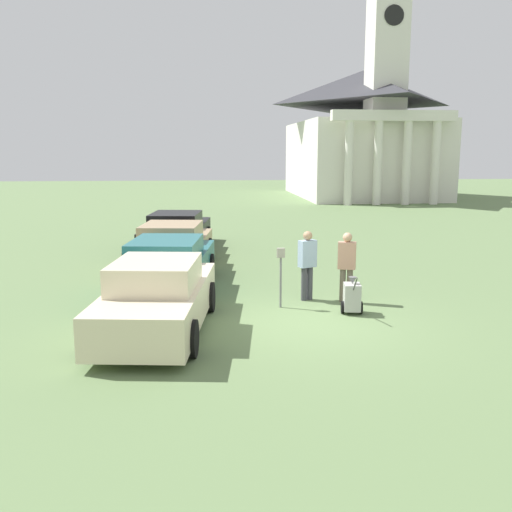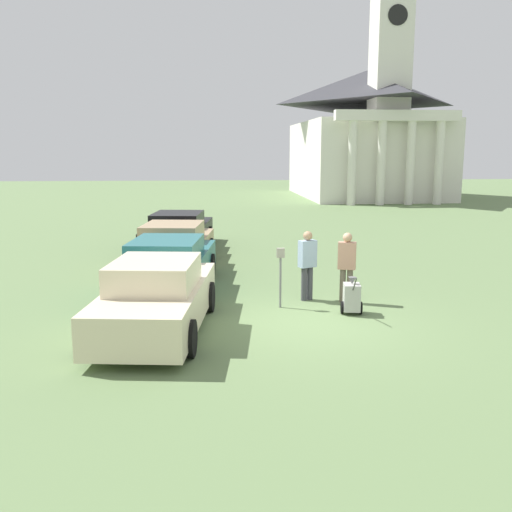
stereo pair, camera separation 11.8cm
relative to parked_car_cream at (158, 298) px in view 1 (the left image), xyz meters
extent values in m
plane|color=#607A4C|center=(3.09, 0.29, -0.69)|extent=(120.00, 120.00, 0.00)
cube|color=beige|center=(0.00, 0.04, -0.12)|extent=(2.38, 4.90, 0.76)
cube|color=beige|center=(-0.02, -0.15, 0.53)|extent=(1.82, 2.16, 0.54)
cylinder|color=black|center=(-0.68, 1.60, -0.35)|extent=(0.27, 0.70, 0.68)
cylinder|color=black|center=(1.06, 1.37, -0.35)|extent=(0.27, 0.70, 0.68)
cylinder|color=black|center=(-1.05, -1.30, -0.35)|extent=(0.27, 0.70, 0.68)
cylinder|color=black|center=(0.69, -1.52, -0.35)|extent=(0.27, 0.70, 0.68)
cube|color=#23666B|center=(0.00, 3.55, -0.14)|extent=(2.57, 5.48, 0.74)
cube|color=#23666B|center=(-0.02, 3.34, 0.46)|extent=(1.95, 2.42, 0.45)
cylinder|color=black|center=(-0.71, 5.30, -0.35)|extent=(0.26, 0.69, 0.67)
cylinder|color=black|center=(1.14, 5.06, -0.35)|extent=(0.26, 0.69, 0.67)
cylinder|color=black|center=(-1.13, 2.05, -0.35)|extent=(0.26, 0.69, 0.67)
cylinder|color=black|center=(0.72, 1.81, -0.35)|extent=(0.26, 0.69, 0.67)
cube|color=tan|center=(0.00, 6.58, -0.15)|extent=(2.56, 5.16, 0.70)
cube|color=tan|center=(-0.02, 6.38, 0.45)|extent=(1.96, 2.28, 0.50)
cylinder|color=black|center=(-0.74, 8.22, -0.35)|extent=(0.27, 0.71, 0.69)
cylinder|color=black|center=(1.14, 7.97, -0.35)|extent=(0.27, 0.71, 0.69)
cylinder|color=black|center=(-1.13, 5.18, -0.35)|extent=(0.27, 0.71, 0.69)
cylinder|color=black|center=(0.75, 4.93, -0.35)|extent=(0.27, 0.71, 0.69)
cube|color=black|center=(0.00, 9.87, -0.14)|extent=(2.57, 5.28, 0.74)
cube|color=black|center=(-0.02, 9.67, 0.46)|extent=(1.96, 2.33, 0.47)
cylinder|color=black|center=(-0.73, 11.55, -0.37)|extent=(0.26, 0.67, 0.65)
cylinder|color=black|center=(1.15, 11.31, -0.37)|extent=(0.26, 0.67, 0.65)
cylinder|color=black|center=(-1.14, 8.43, -0.37)|extent=(0.26, 0.67, 0.65)
cylinder|color=black|center=(0.74, 8.18, -0.37)|extent=(0.26, 0.67, 0.65)
cylinder|color=slate|center=(2.71, 1.56, -0.10)|extent=(0.05, 0.05, 1.19)
cube|color=gray|center=(2.71, 1.56, 0.61)|extent=(0.18, 0.09, 0.22)
cylinder|color=#3F3F47|center=(3.52, 2.20, -0.28)|extent=(0.14, 0.14, 0.83)
cylinder|color=#3F3F47|center=(3.37, 2.13, -0.28)|extent=(0.14, 0.14, 0.83)
cube|color=#99B2CC|center=(3.44, 2.17, 0.46)|extent=(0.47, 0.37, 0.66)
sphere|color=tan|center=(3.44, 2.17, 0.90)|extent=(0.22, 0.22, 0.22)
cylinder|color=#665B4C|center=(4.42, 1.84, -0.28)|extent=(0.14, 0.14, 0.82)
cylinder|color=#665B4C|center=(4.26, 1.89, -0.28)|extent=(0.14, 0.14, 0.82)
cube|color=tan|center=(4.34, 1.87, 0.46)|extent=(0.47, 0.34, 0.65)
sphere|color=tan|center=(4.34, 1.87, 0.90)|extent=(0.22, 0.22, 0.22)
cube|color=#B2B2AD|center=(4.23, 0.89, -0.31)|extent=(0.42, 0.49, 0.60)
cone|color=#59595B|center=(4.23, 0.89, 0.07)|extent=(0.18, 0.18, 0.16)
cylinder|color=#4C4C4C|center=(4.16, 0.43, 0.09)|extent=(0.12, 0.59, 0.43)
cylinder|color=black|center=(4.02, 0.92, -0.55)|extent=(0.09, 0.28, 0.28)
cylinder|color=black|center=(4.44, 0.86, -0.55)|extent=(0.09, 0.28, 0.28)
cube|color=silver|center=(13.79, 34.18, 2.23)|extent=(9.98, 14.24, 5.85)
pyramid|color=#333338|center=(13.79, 34.18, 7.79)|extent=(10.18, 14.53, 2.63)
cylinder|color=silver|center=(10.79, 26.46, 2.09)|extent=(0.56, 0.56, 5.56)
cylinder|color=silver|center=(12.79, 26.46, 2.09)|extent=(0.56, 0.56, 5.56)
cylinder|color=silver|center=(14.78, 26.46, 2.09)|extent=(0.56, 0.56, 5.56)
cylinder|color=silver|center=(16.78, 26.46, 2.09)|extent=(0.56, 0.56, 5.56)
cube|color=silver|center=(13.79, 26.46, 5.22)|extent=(8.48, 0.70, 0.70)
cube|color=silver|center=(13.79, 28.56, 9.34)|extent=(2.40, 2.40, 8.37)
cylinder|color=black|center=(13.79, 27.34, 11.69)|extent=(1.32, 0.06, 1.32)
camera|label=1|loc=(0.88, -11.22, 2.91)|focal=40.00mm
camera|label=2|loc=(0.99, -11.23, 2.91)|focal=40.00mm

